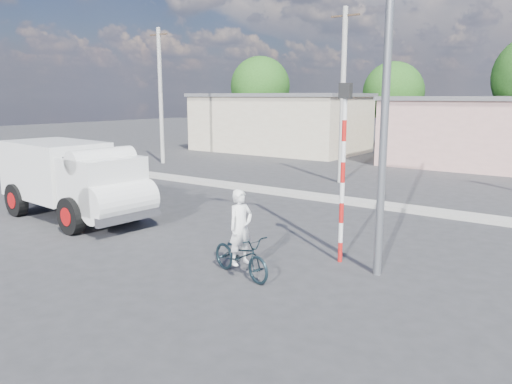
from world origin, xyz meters
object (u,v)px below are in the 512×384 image
Objects in this scene: bicycle at (241,255)px; streetlight at (380,53)px; truck at (74,178)px; traffic_pole at (343,158)px; cyclist at (241,240)px.

streetlight is (2.32, 1.95, 4.46)m from bicycle.
truck is 9.25m from traffic_pole.
truck is at bearing -174.85° from streetlight.
cyclist is 3.16m from traffic_pole.
bicycle is at bearing 0.00° from cyclist.
truck reaches higher than bicycle.
bicycle is at bearing -121.47° from traffic_pole.
cyclist is at bearing -2.93° from truck.
truck is 7.81m from cyclist.
streetlight is (0.94, -0.30, 2.37)m from traffic_pole.
cyclist is (0.00, 0.00, 0.36)m from bicycle.
bicycle is 3.37m from traffic_pole.
traffic_pole is 0.48× the size of streetlight.
traffic_pole is at bearing -16.96° from cyclist.
traffic_pole reaches higher than cyclist.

